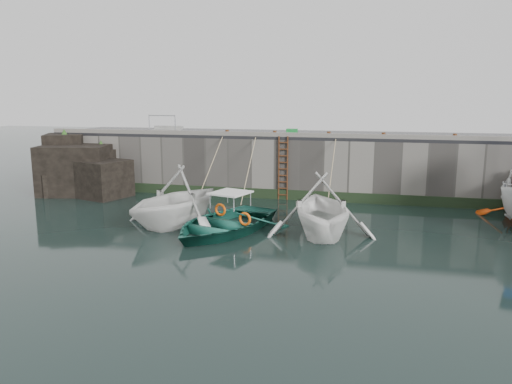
% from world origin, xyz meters
% --- Properties ---
extents(ground, '(120.00, 120.00, 0.00)m').
position_xyz_m(ground, '(0.00, 0.00, 0.00)').
color(ground, black).
rests_on(ground, ground).
extents(quay_back, '(30.00, 5.00, 3.00)m').
position_xyz_m(quay_back, '(0.00, 12.50, 1.50)').
color(quay_back, slate).
rests_on(quay_back, ground).
extents(road_back, '(30.00, 5.00, 0.16)m').
position_xyz_m(road_back, '(0.00, 12.50, 3.08)').
color(road_back, black).
rests_on(road_back, quay_back).
extents(kerb_back, '(30.00, 0.30, 0.20)m').
position_xyz_m(kerb_back, '(0.00, 10.15, 3.26)').
color(kerb_back, slate).
rests_on(kerb_back, road_back).
extents(algae_back, '(30.00, 0.08, 0.50)m').
position_xyz_m(algae_back, '(0.00, 9.96, 0.25)').
color(algae_back, black).
rests_on(algae_back, ground).
extents(rock_outcrop, '(5.85, 4.24, 3.41)m').
position_xyz_m(rock_outcrop, '(-12.92, 9.11, 1.26)').
color(rock_outcrop, black).
rests_on(rock_outcrop, ground).
extents(ladder, '(0.51, 0.08, 3.20)m').
position_xyz_m(ladder, '(-2.00, 9.91, 1.59)').
color(ladder, '#3F1E0F').
rests_on(ladder, ground).
extents(boat_near_white, '(5.81, 6.26, 2.72)m').
position_xyz_m(boat_near_white, '(-5.32, 4.05, 0.00)').
color(boat_near_white, silver).
rests_on(boat_near_white, ground).
extents(boat_near_white_rope, '(0.04, 4.32, 3.10)m').
position_xyz_m(boat_near_white_rope, '(-5.32, 8.28, 0.00)').
color(boat_near_white_rope, tan).
rests_on(boat_near_white_rope, ground).
extents(boat_near_blue, '(5.45, 6.50, 1.15)m').
position_xyz_m(boat_near_blue, '(-3.12, 3.51, 0.00)').
color(boat_near_blue, '#1A5E4F').
rests_on(boat_near_blue, ground).
extents(boat_near_blue_rope, '(0.04, 4.77, 3.10)m').
position_xyz_m(boat_near_blue_rope, '(-3.12, 8.00, 0.00)').
color(boat_near_blue_rope, tan).
rests_on(boat_near_blue_rope, ground).
extents(boat_near_blacktrim, '(5.33, 5.85, 2.65)m').
position_xyz_m(boat_near_blacktrim, '(0.58, 3.98, 0.00)').
color(boat_near_blacktrim, white).
rests_on(boat_near_blacktrim, ground).
extents(boat_near_blacktrim_rope, '(0.04, 4.37, 3.10)m').
position_xyz_m(boat_near_blacktrim_rope, '(0.58, 8.24, 0.00)').
color(boat_near_blacktrim_rope, tan).
rests_on(boat_near_blacktrim_rope, ground).
extents(fish_crate, '(0.62, 0.43, 0.28)m').
position_xyz_m(fish_crate, '(-1.91, 11.94, 3.30)').
color(fish_crate, '#188532').
rests_on(fish_crate, road_back).
extents(railing, '(1.60, 1.05, 1.00)m').
position_xyz_m(railing, '(-8.75, 11.25, 3.36)').
color(railing, '#A5A8AD').
rests_on(railing, road_back).
extents(bollard_a, '(0.18, 0.18, 0.28)m').
position_xyz_m(bollard_a, '(-5.00, 10.25, 3.30)').
color(bollard_a, '#3F1E0F').
rests_on(bollard_a, road_back).
extents(bollard_b, '(0.18, 0.18, 0.28)m').
position_xyz_m(bollard_b, '(-2.50, 10.25, 3.30)').
color(bollard_b, '#3F1E0F').
rests_on(bollard_b, road_back).
extents(bollard_c, '(0.18, 0.18, 0.28)m').
position_xyz_m(bollard_c, '(0.20, 10.25, 3.30)').
color(bollard_c, '#3F1E0F').
rests_on(bollard_c, road_back).
extents(bollard_d, '(0.18, 0.18, 0.28)m').
position_xyz_m(bollard_d, '(2.80, 10.25, 3.30)').
color(bollard_d, '#3F1E0F').
rests_on(bollard_d, road_back).
extents(bollard_e, '(0.18, 0.18, 0.28)m').
position_xyz_m(bollard_e, '(6.00, 10.25, 3.30)').
color(bollard_e, '#3F1E0F').
rests_on(bollard_e, road_back).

